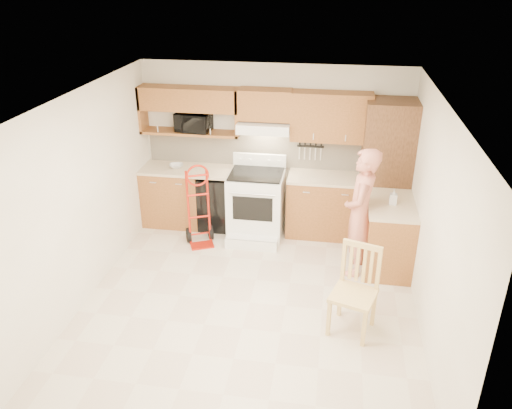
% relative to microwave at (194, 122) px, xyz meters
% --- Properties ---
extents(floor, '(4.00, 4.50, 0.02)m').
position_rel_microwave_xyz_m(floor, '(1.20, -2.08, -1.64)').
color(floor, beige).
rests_on(floor, ground).
extents(ceiling, '(4.00, 4.50, 0.02)m').
position_rel_microwave_xyz_m(ceiling, '(1.20, -2.08, 0.88)').
color(ceiling, white).
rests_on(ceiling, ground).
extents(wall_back, '(4.00, 0.02, 2.50)m').
position_rel_microwave_xyz_m(wall_back, '(1.20, 0.17, -0.38)').
color(wall_back, white).
rests_on(wall_back, ground).
extents(wall_front, '(4.00, 0.02, 2.50)m').
position_rel_microwave_xyz_m(wall_front, '(1.20, -4.34, -0.38)').
color(wall_front, white).
rests_on(wall_front, ground).
extents(wall_left, '(0.02, 4.50, 2.50)m').
position_rel_microwave_xyz_m(wall_left, '(-0.81, -2.08, -0.38)').
color(wall_left, white).
rests_on(wall_left, ground).
extents(wall_right, '(0.02, 4.50, 2.50)m').
position_rel_microwave_xyz_m(wall_right, '(3.21, -2.08, -0.38)').
color(wall_right, white).
rests_on(wall_right, ground).
extents(backsplash, '(3.92, 0.03, 0.55)m').
position_rel_microwave_xyz_m(backsplash, '(1.20, 0.15, -0.43)').
color(backsplash, beige).
rests_on(backsplash, wall_back).
extents(lower_cab_left, '(0.90, 0.60, 0.90)m').
position_rel_microwave_xyz_m(lower_cab_left, '(-0.35, -0.14, -1.18)').
color(lower_cab_left, '#9F5930').
rests_on(lower_cab_left, ground).
extents(dishwasher, '(0.60, 0.60, 0.85)m').
position_rel_microwave_xyz_m(dishwasher, '(0.40, -0.14, -1.21)').
color(dishwasher, black).
rests_on(dishwasher, ground).
extents(lower_cab_right, '(1.14, 0.60, 0.90)m').
position_rel_microwave_xyz_m(lower_cab_right, '(2.03, -0.14, -1.18)').
color(lower_cab_right, '#9F5930').
rests_on(lower_cab_right, ground).
extents(countertop_left, '(1.50, 0.63, 0.04)m').
position_rel_microwave_xyz_m(countertop_left, '(-0.05, -0.13, -0.71)').
color(countertop_left, '#BFAA8D').
rests_on(countertop_left, lower_cab_left).
extents(countertop_right, '(1.14, 0.63, 0.04)m').
position_rel_microwave_xyz_m(countertop_right, '(2.03, -0.13, -0.71)').
color(countertop_right, '#BFAA8D').
rests_on(countertop_right, lower_cab_right).
extents(cab_return_right, '(0.60, 1.00, 0.90)m').
position_rel_microwave_xyz_m(cab_return_right, '(2.90, -0.94, -1.18)').
color(cab_return_right, '#9F5930').
rests_on(cab_return_right, ground).
extents(countertop_return, '(0.63, 1.00, 0.04)m').
position_rel_microwave_xyz_m(countertop_return, '(2.90, -0.94, -0.71)').
color(countertop_return, '#BFAA8D').
rests_on(countertop_return, cab_return_right).
extents(pantry_tall, '(0.70, 0.60, 2.10)m').
position_rel_microwave_xyz_m(pantry_tall, '(2.85, -0.14, -0.58)').
color(pantry_tall, brown).
rests_on(pantry_tall, ground).
extents(upper_cab_left, '(1.50, 0.33, 0.34)m').
position_rel_microwave_xyz_m(upper_cab_left, '(-0.05, 0.00, 0.35)').
color(upper_cab_left, '#9F5930').
rests_on(upper_cab_left, wall_back).
extents(upper_shelf_mw, '(1.50, 0.33, 0.04)m').
position_rel_microwave_xyz_m(upper_shelf_mw, '(-0.05, 0.00, -0.16)').
color(upper_shelf_mw, '#9F5930').
rests_on(upper_shelf_mw, wall_back).
extents(upper_cab_center, '(0.76, 0.33, 0.44)m').
position_rel_microwave_xyz_m(upper_cab_center, '(1.08, 0.00, 0.31)').
color(upper_cab_center, '#9F5930').
rests_on(upper_cab_center, wall_back).
extents(upper_cab_right, '(1.14, 0.33, 0.70)m').
position_rel_microwave_xyz_m(upper_cab_right, '(2.03, 0.00, 0.17)').
color(upper_cab_right, '#9F5930').
rests_on(upper_cab_right, wall_back).
extents(range_hood, '(0.76, 0.46, 0.14)m').
position_rel_microwave_xyz_m(range_hood, '(1.08, -0.06, -0.00)').
color(range_hood, white).
rests_on(range_hood, wall_back).
extents(knife_strip, '(0.40, 0.05, 0.29)m').
position_rel_microwave_xyz_m(knife_strip, '(1.75, 0.12, -0.39)').
color(knife_strip, black).
rests_on(knife_strip, backsplash).
extents(microwave, '(0.54, 0.40, 0.28)m').
position_rel_microwave_xyz_m(microwave, '(0.00, 0.00, 0.00)').
color(microwave, black).
rests_on(microwave, upper_shelf_mw).
extents(range, '(0.80, 1.06, 1.18)m').
position_rel_microwave_xyz_m(range, '(1.00, -0.38, -1.04)').
color(range, white).
rests_on(range, ground).
extents(person, '(0.50, 0.69, 1.74)m').
position_rel_microwave_xyz_m(person, '(2.49, -1.13, -0.76)').
color(person, '#D27865').
rests_on(person, ground).
extents(hand_truck, '(0.57, 0.55, 1.12)m').
position_rel_microwave_xyz_m(hand_truck, '(0.24, -0.75, -1.07)').
color(hand_truck, '#B31D0C').
rests_on(hand_truck, ground).
extents(dining_chair, '(0.59, 0.62, 1.02)m').
position_rel_microwave_xyz_m(dining_chair, '(2.41, -2.41, -1.12)').
color(dining_chair, '#E1BB73').
rests_on(dining_chair, ground).
extents(soap_bottle, '(0.10, 0.10, 0.21)m').
position_rel_microwave_xyz_m(soap_bottle, '(2.90, -0.96, -0.59)').
color(soap_bottle, white).
rests_on(soap_bottle, countertop_return).
extents(bowl, '(0.26, 0.26, 0.05)m').
position_rel_microwave_xyz_m(bowl, '(-0.27, -0.14, -0.67)').
color(bowl, white).
rests_on(bowl, countertop_left).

